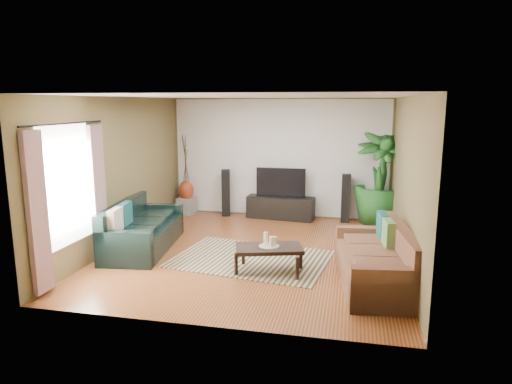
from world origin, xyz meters
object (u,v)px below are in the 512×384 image
(potted_plant, at_px, (381,178))
(vase, at_px, (186,191))
(tv_stand, at_px, (281,208))
(side_table, at_px, (140,229))
(coffee_table, at_px, (269,259))
(sofa_right, at_px, (375,256))
(sofa_left, at_px, (144,226))
(television, at_px, (281,182))
(pedestal, at_px, (187,206))
(speaker_right, at_px, (346,198))
(speaker_left, at_px, (226,193))

(potted_plant, bearing_deg, vase, 179.98)
(tv_stand, distance_m, side_table, 3.27)
(coffee_table, bearing_deg, potted_plant, 45.54)
(sofa_right, distance_m, side_table, 4.44)
(sofa_left, height_order, television, television)
(potted_plant, bearing_deg, tv_stand, 179.96)
(sofa_right, xyz_separation_m, tv_stand, (-1.92, 3.52, -0.17))
(television, distance_m, potted_plant, 2.17)
(pedestal, bearing_deg, side_table, -91.87)
(sofa_right, height_order, speaker_right, speaker_right)
(tv_stand, distance_m, potted_plant, 2.29)
(tv_stand, xyz_separation_m, speaker_right, (1.45, 0.00, 0.28))
(coffee_table, relative_size, speaker_right, 0.96)
(tv_stand, distance_m, speaker_right, 1.47)
(sofa_right, relative_size, potted_plant, 1.02)
(tv_stand, xyz_separation_m, speaker_left, (-1.29, 0.00, 0.29))
(speaker_left, xyz_separation_m, side_table, (-1.04, -2.29, -0.30))
(tv_stand, bearing_deg, sofa_right, -55.64)
(sofa_left, distance_m, speaker_left, 2.79)
(potted_plant, xyz_separation_m, pedestal, (-4.43, 0.00, -0.82))
(pedestal, bearing_deg, sofa_left, -85.97)
(potted_plant, bearing_deg, pedestal, 179.98)
(sofa_left, distance_m, vase, 2.68)
(sofa_left, bearing_deg, speaker_right, -60.09)
(coffee_table, xyz_separation_m, television, (-0.35, 3.37, 0.62))
(coffee_table, bearing_deg, sofa_right, -21.68)
(speaker_left, distance_m, vase, 0.97)
(pedestal, bearing_deg, tv_stand, 0.00)
(television, height_order, vase, television)
(television, relative_size, potted_plant, 0.55)
(coffee_table, bearing_deg, pedestal, 111.65)
(sofa_right, distance_m, tv_stand, 4.02)
(sofa_right, bearing_deg, coffee_table, -102.94)
(sofa_left, relative_size, side_table, 4.45)
(sofa_left, height_order, coffee_table, sofa_left)
(speaker_right, bearing_deg, sofa_left, -144.05)
(sofa_left, relative_size, tv_stand, 1.42)
(sofa_left, xyz_separation_m, vase, (-0.19, 2.67, 0.13))
(speaker_left, height_order, pedestal, speaker_left)
(coffee_table, height_order, tv_stand, tv_stand)
(sofa_right, xyz_separation_m, speaker_left, (-3.21, 3.52, 0.12))
(sofa_right, distance_m, television, 4.03)
(speaker_right, xyz_separation_m, side_table, (-3.78, -2.29, -0.29))
(coffee_table, distance_m, television, 3.44)
(tv_stand, bearing_deg, vase, -174.29)
(speaker_left, distance_m, pedestal, 1.03)
(coffee_table, distance_m, tv_stand, 3.39)
(sofa_right, bearing_deg, vase, -137.47)
(sofa_right, height_order, television, television)
(television, relative_size, side_table, 2.29)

